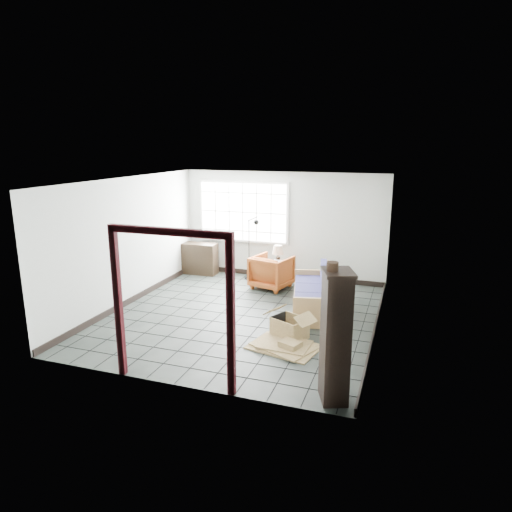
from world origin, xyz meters
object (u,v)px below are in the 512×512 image
at_px(side_table, 278,268).
at_px(tall_shelf, 335,336).
at_px(futon_sofa, 315,296).
at_px(armchair, 272,270).

distance_m(side_table, tall_shelf, 4.87).
bearing_deg(side_table, futon_sofa, -47.57).
bearing_deg(armchair, tall_shelf, 130.90).
height_order(futon_sofa, side_table, futon_sofa).
distance_m(futon_sofa, armchair, 1.68).
relative_size(futon_sofa, armchair, 2.43).
bearing_deg(side_table, tall_shelf, -65.08).
height_order(armchair, tall_shelf, tall_shelf).
relative_size(side_table, tall_shelf, 0.38).
bearing_deg(side_table, armchair, -128.81).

